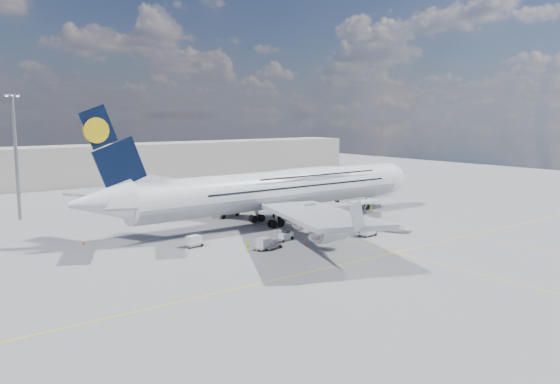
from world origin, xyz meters
TOP-DOWN VIEW (x-y plane):
  - ground at (0.00, 0.00)m, footprint 300.00×300.00m
  - taxi_line_main at (0.00, 0.00)m, footprint 0.25×220.00m
  - taxi_line_cross at (0.00, -20.00)m, footprint 120.00×0.25m
  - taxi_line_diag at (14.00, 10.00)m, footprint 14.16×99.06m
  - airliner at (0.26, 10.00)m, footprint 77.26×79.15m
  - jet_bridge at (29.81, 20.94)m, footprint 18.80×12.10m
  - cargo_loader at (16.82, 2.89)m, footprint 8.53×3.20m
  - light_mast at (-40.00, 45.00)m, footprint 3.00×0.70m
  - terminal at (0.00, 95.00)m, footprint 180.00×16.00m
  - tree_line at (40.00, 140.00)m, footprint 160.00×6.00m
  - dolly_row_a at (-13.85, -6.19)m, footprint 3.79×2.74m
  - dolly_row_b at (-10.67, -3.38)m, footprint 2.83×1.76m
  - dolly_row_c at (-15.30, -6.03)m, footprint 3.36×2.52m
  - dolly_back at (-23.11, 2.43)m, footprint 3.21×2.15m
  - dolly_nose_far at (6.98, -6.97)m, footprint 3.11×2.28m
  - dolly_nose_near at (5.15, -9.27)m, footprint 3.45×2.11m
  - baggage_tug at (-8.12, -2.74)m, footprint 2.81×1.72m
  - catering_truck_inner at (-4.93, 21.89)m, footprint 6.93×4.04m
  - catering_truck_outer at (-10.18, 35.40)m, footprint 7.52×5.86m
  - service_van at (12.08, -10.02)m, footprint 4.56×5.86m
  - crew_nose at (22.51, 6.25)m, footprint 0.71×0.54m
  - crew_loader at (14.67, 7.56)m, footprint 1.06×0.94m
  - crew_wing at (-17.75, -5.34)m, footprint 0.44×0.99m
  - crew_van at (18.91, 6.29)m, footprint 0.86×0.85m
  - crew_tug at (4.09, -7.15)m, footprint 1.38×1.03m
  - cone_nose at (31.07, 11.36)m, footprint 0.50×0.50m
  - cone_wing_left_inner at (-15.88, 23.28)m, footprint 0.40×0.40m
  - cone_wing_left_outer at (-9.76, 35.56)m, footprint 0.40×0.40m
  - cone_wing_right_inner at (-9.31, -3.47)m, footprint 0.40×0.40m
  - cone_wing_right_outer at (-8.35, -8.33)m, footprint 0.45×0.45m
  - cone_tail at (-36.81, 15.07)m, footprint 0.40×0.40m

SIDE VIEW (x-z plane):
  - ground at x=0.00m, z-range 0.00..0.00m
  - taxi_line_main at x=0.00m, z-range 0.00..0.01m
  - taxi_line_cross at x=0.00m, z-range 0.00..0.01m
  - taxi_line_diag at x=14.00m, z-range 0.00..0.01m
  - cone_wing_left_inner at x=-15.88m, z-range -0.01..0.50m
  - cone_wing_right_inner at x=-9.31m, z-range -0.01..0.50m
  - cone_tail at x=-36.81m, z-range -0.01..0.50m
  - cone_wing_left_outer at x=-9.76m, z-range -0.01..0.50m
  - cone_wing_right_outer at x=-8.35m, z-range -0.01..0.57m
  - dolly_row_b at x=-10.67m, z-range 0.11..0.50m
  - cone_nose at x=31.07m, z-range -0.01..0.62m
  - dolly_row_a at x=-13.85m, z-range 0.14..0.64m
  - baggage_tug at x=-8.12m, z-range -0.10..1.54m
  - service_van at x=12.08m, z-range 0.00..1.48m
  - crew_van at x=18.91m, z-range 0.00..1.50m
  - crew_wing at x=-17.75m, z-range 0.00..1.67m
  - crew_nose at x=22.51m, z-range 0.00..1.75m
  - crew_loader at x=14.67m, z-range 0.00..1.82m
  - dolly_nose_far at x=6.98m, z-range 0.07..1.83m
  - crew_tug at x=4.09m, z-range 0.00..1.90m
  - dolly_back at x=-23.11m, z-range 0.07..1.94m
  - dolly_row_c at x=-15.30m, z-range 0.07..1.97m
  - dolly_nose_near at x=5.15m, z-range 0.08..2.15m
  - cargo_loader at x=16.82m, z-range -0.59..3.09m
  - catering_truck_inner at x=-4.93m, z-range -0.11..3.77m
  - catering_truck_outer at x=-10.18m, z-range -0.15..3.99m
  - tree_line at x=40.00m, z-range 0.00..8.00m
  - terminal at x=0.00m, z-range 0.00..12.00m
  - jet_bridge at x=29.81m, z-range 2.60..11.10m
  - airliner at x=0.26m, z-range -4.98..18.72m
  - light_mast at x=-40.00m, z-range 0.46..25.96m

